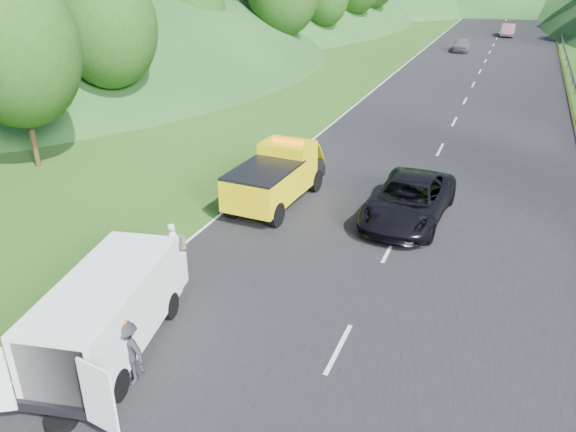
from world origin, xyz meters
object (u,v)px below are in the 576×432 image
at_px(child, 174,289).
at_px(tow_truck, 277,176).
at_px(white_van, 111,308).
at_px(woman, 176,264).
at_px(passing_suv, 407,220).
at_px(worker, 131,382).
at_px(spare_tire, 61,425).
at_px(suitcase, 181,242).

bearing_deg(child, tow_truck, 100.16).
height_order(tow_truck, white_van, tow_truck).
distance_m(white_van, woman, 4.68).
bearing_deg(passing_suv, white_van, -113.67).
distance_m(white_van, worker, 1.93).
xyz_separation_m(woman, spare_tire, (1.55, -7.06, 0.00)).
relative_size(tow_truck, woman, 3.99).
bearing_deg(woman, worker, -169.25).
distance_m(tow_truck, passing_suv, 5.51).
distance_m(child, spare_tire, 5.76).
bearing_deg(child, woman, 132.86).
relative_size(suitcase, passing_suv, 0.09).
relative_size(white_van, child, 6.84).
bearing_deg(worker, white_van, 149.69).
xyz_separation_m(woman, suitcase, (-0.40, 0.97, 0.26)).
xyz_separation_m(tow_truck, child, (-0.36, -7.32, -1.21)).
height_order(tow_truck, spare_tire, tow_truck).
distance_m(white_van, spare_tire, 2.99).
height_order(child, passing_suv, passing_suv).
distance_m(suitcase, spare_tire, 8.27).
height_order(spare_tire, passing_suv, passing_suv).
xyz_separation_m(tow_truck, worker, (0.99, -11.32, -1.21)).
bearing_deg(white_van, worker, -51.75).
bearing_deg(child, white_van, -73.04).
xyz_separation_m(worker, spare_tire, (-0.58, -1.71, 0.00)).
bearing_deg(tow_truck, white_van, -88.01).
xyz_separation_m(tow_truck, suitcase, (-1.54, -4.99, -0.95)).
height_order(white_van, suitcase, white_van).
distance_m(tow_truck, suitcase, 5.31).
xyz_separation_m(suitcase, spare_tire, (1.94, -8.04, -0.26)).
relative_size(child, passing_suv, 0.16).
height_order(woman, worker, worker).
xyz_separation_m(worker, passing_suv, (4.37, 11.73, 0.00)).
distance_m(worker, passing_suv, 12.52).
height_order(woman, child, woman).
xyz_separation_m(child, spare_tire, (0.77, -5.71, 0.00)).
bearing_deg(white_van, suitcase, 92.78).
height_order(suitcase, passing_suv, passing_suv).
relative_size(white_van, woman, 4.50).
bearing_deg(worker, passing_suv, 79.29).
xyz_separation_m(white_van, passing_suv, (5.51, 10.78, -1.24)).
xyz_separation_m(white_van, worker, (1.13, -0.95, -1.24)).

